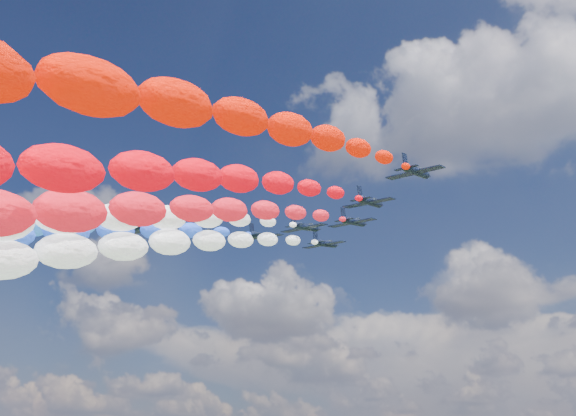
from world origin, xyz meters
The scene contains 13 objects.
jet_0 centered at (-27.93, -3.91, 100.69)m, with size 9.60×12.87×2.84m, color black, non-canonical shape.
jet_1 centered at (-20.13, 3.73, 100.69)m, with size 9.60×12.87×2.84m, color black, non-canonical shape.
jet_2 centered at (-10.52, 11.54, 100.69)m, with size 9.60×12.87×2.84m, color black, non-canonical shape.
jet_3 centered at (0.38, 10.68, 100.69)m, with size 9.60×12.87×2.84m, color black, non-canonical shape.
trail_3 centered at (0.38, -57.37, 78.25)m, with size 6.45×131.88×49.04m, color white, non-canonical shape.
jet_4 centered at (-0.92, 22.68, 100.69)m, with size 9.60×12.87×2.84m, color black, non-canonical shape.
trail_4 centered at (-0.92, -45.37, 78.25)m, with size 6.45×131.88×49.04m, color white, non-canonical shape.
jet_5 centered at (10.29, 12.49, 100.69)m, with size 9.60×12.87×2.84m, color black, non-canonical shape.
trail_5 centered at (10.29, -55.56, 78.25)m, with size 6.45×131.88×49.04m, color red, non-canonical shape.
jet_6 centered at (17.44, 3.85, 100.69)m, with size 9.60×12.87×2.84m, color black, non-canonical shape.
trail_6 centered at (17.44, -64.20, 78.25)m, with size 6.45×131.88×49.04m, color red, non-canonical shape.
jet_7 centered at (29.57, -5.36, 100.69)m, with size 9.60×12.87×2.84m, color black, non-canonical shape.
trail_7 centered at (29.57, -73.41, 78.25)m, with size 6.45×131.88×49.04m, color red, non-canonical shape.
Camera 1 is at (62.35, -108.99, 53.88)m, focal length 43.61 mm.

